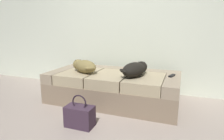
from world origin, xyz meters
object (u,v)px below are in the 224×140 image
object	(u,v)px
dog_dark	(135,69)
tv_remote	(172,76)
dog_tan	(84,66)
handbag	(80,116)
couch	(113,87)

from	to	relation	value
dog_dark	tv_remote	size ratio (longest dim) A/B	3.80
dog_tan	dog_dark	size ratio (longest dim) A/B	0.93
dog_tan	handbag	bearing A→B (deg)	-65.86
dog_dark	handbag	distance (m)	0.98
couch	dog_tan	size ratio (longest dim) A/B	3.61
tv_remote	handbag	size ratio (longest dim) A/B	0.40
handbag	couch	bearing A→B (deg)	84.28
dog_dark	handbag	bearing A→B (deg)	-120.24
couch	tv_remote	xyz separation A→B (m)	(0.84, 0.06, 0.24)
couch	tv_remote	world-z (taller)	tv_remote
couch	dog_dark	world-z (taller)	dog_dark
couch	dog_tan	distance (m)	0.54
handbag	dog_dark	bearing A→B (deg)	59.76
couch	dog_tan	xyz separation A→B (m)	(-0.41, -0.14, 0.32)
handbag	dog_tan	bearing A→B (deg)	114.14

